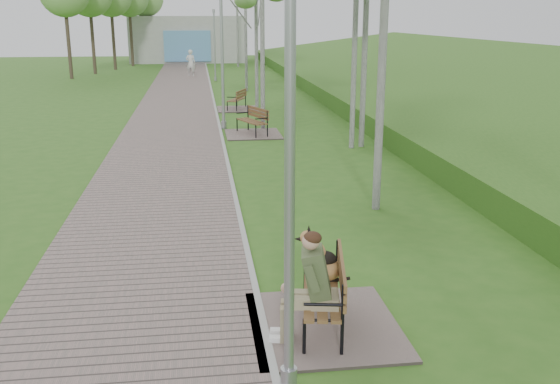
# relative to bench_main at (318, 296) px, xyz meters

# --- Properties ---
(ground) EXTENTS (120.00, 120.00, 0.00)m
(ground) POSITION_rel_bench_main_xyz_m (-0.71, -0.18, -0.48)
(ground) COLOR #315E1C
(ground) RESTS_ON ground
(walkway) EXTENTS (3.50, 67.00, 0.04)m
(walkway) POSITION_rel_bench_main_xyz_m (-2.46, 21.32, -0.46)
(walkway) COLOR #6E6059
(walkway) RESTS_ON ground
(kerb) EXTENTS (0.10, 67.00, 0.05)m
(kerb) POSITION_rel_bench_main_xyz_m (-0.71, 21.32, -0.46)
(kerb) COLOR #999993
(kerb) RESTS_ON ground
(embankment) EXTENTS (14.00, 70.00, 1.60)m
(embankment) POSITION_rel_bench_main_xyz_m (11.29, 19.82, -0.48)
(embankment) COLOR #447325
(embankment) RESTS_ON ground
(building_north) EXTENTS (10.00, 5.20, 4.00)m
(building_north) POSITION_rel_bench_main_xyz_m (-2.21, 50.79, 1.51)
(building_north) COLOR #9E9E99
(building_north) RESTS_ON ground
(bench_main) EXTENTS (1.95, 2.17, 1.70)m
(bench_main) POSITION_rel_bench_main_xyz_m (0.00, 0.00, 0.00)
(bench_main) COLOR #6E6059
(bench_main) RESTS_ON ground
(bench_second) EXTENTS (1.90, 2.11, 1.17)m
(bench_second) POSITION_rel_bench_main_xyz_m (0.36, 14.12, -0.26)
(bench_second) COLOR #6E6059
(bench_second) RESTS_ON ground
(bench_third) EXTENTS (1.78, 1.97, 1.09)m
(bench_third) POSITION_rel_bench_main_xyz_m (0.22, 20.28, -0.28)
(bench_third) COLOR #6E6059
(bench_third) RESTS_ON ground
(lamp_post_near) EXTENTS (0.19, 0.19, 4.83)m
(lamp_post_near) POSITION_rel_bench_main_xyz_m (-0.59, -1.35, 1.78)
(lamp_post_near) COLOR #96989D
(lamp_post_near) RESTS_ON ground
(lamp_post_second) EXTENTS (0.19, 0.19, 4.94)m
(lamp_post_second) POSITION_rel_bench_main_xyz_m (-0.56, 15.45, 1.83)
(lamp_post_second) COLOR #96989D
(lamp_post_second) RESTS_ON ground
(lamp_post_third) EXTENTS (0.17, 0.17, 4.41)m
(lamp_post_third) POSITION_rel_bench_main_xyz_m (-0.31, 33.00, 1.58)
(lamp_post_third) COLOR #96989D
(lamp_post_third) RESTS_ON ground
(pedestrian_near) EXTENTS (0.76, 0.61, 1.82)m
(pedestrian_near) POSITION_rel_bench_main_xyz_m (-1.87, 36.32, 0.43)
(pedestrian_near) COLOR silver
(pedestrian_near) RESTS_ON ground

